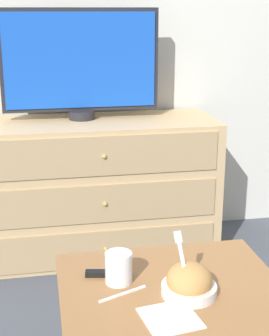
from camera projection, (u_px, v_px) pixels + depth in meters
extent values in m
plane|color=#474C56|center=(84.00, 231.00, 3.17)|extent=(12.00, 12.00, 0.00)
cube|color=silver|center=(77.00, 11.00, 2.80)|extent=(12.00, 0.05, 2.60)
cube|color=tan|center=(99.00, 188.00, 2.82)|extent=(1.26, 0.48, 0.75)
cube|color=tan|center=(106.00, 249.00, 2.66)|extent=(1.16, 0.01, 0.20)
sphere|color=tan|center=(106.00, 249.00, 2.66)|extent=(0.02, 0.02, 0.02)
cube|color=tan|center=(105.00, 204.00, 2.59)|extent=(1.16, 0.01, 0.20)
sphere|color=tan|center=(105.00, 204.00, 2.58)|extent=(0.02, 0.02, 0.02)
cube|color=tan|center=(104.00, 156.00, 2.51)|extent=(1.16, 0.01, 0.20)
sphere|color=tan|center=(104.00, 156.00, 2.51)|extent=(0.02, 0.02, 0.02)
cylinder|color=#232328|center=(82.00, 115.00, 2.74)|extent=(0.14, 0.14, 0.05)
cube|color=#232328|center=(80.00, 60.00, 2.66)|extent=(0.82, 0.04, 0.52)
cube|color=blue|center=(80.00, 61.00, 2.64)|extent=(0.78, 0.01, 0.48)
cube|color=#9E6B3D|center=(172.00, 290.00, 1.63)|extent=(0.71, 0.59, 0.02)
cylinder|color=brown|center=(69.00, 319.00, 1.88)|extent=(0.04, 0.04, 0.45)
cylinder|color=brown|center=(233.00, 302.00, 2.00)|extent=(0.04, 0.04, 0.45)
cylinder|color=silver|center=(189.00, 290.00, 1.58)|extent=(0.17, 0.17, 0.03)
ellipsoid|color=tan|center=(189.00, 279.00, 1.57)|extent=(0.14, 0.14, 0.10)
cube|color=white|center=(184.00, 266.00, 1.55)|extent=(0.03, 0.08, 0.16)
cube|color=white|center=(178.00, 237.00, 1.56)|extent=(0.03, 0.02, 0.03)
cylinder|color=beige|center=(119.00, 273.00, 1.65)|extent=(0.08, 0.08, 0.06)
cylinder|color=white|center=(119.00, 268.00, 1.64)|extent=(0.09, 0.09, 0.10)
cube|color=white|center=(170.00, 318.00, 1.46)|extent=(0.18, 0.18, 0.00)
cube|color=white|center=(123.00, 294.00, 1.58)|extent=(0.16, 0.07, 0.01)
cube|color=black|center=(108.00, 273.00, 1.69)|extent=(0.15, 0.05, 0.02)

